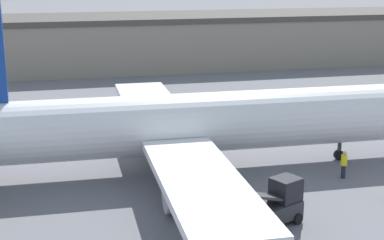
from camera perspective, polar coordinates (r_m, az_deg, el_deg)
The scene contains 5 objects.
ground_plane at distance 39.60m, azimuth 0.00°, elevation -4.93°, with size 400.00×400.00×0.00m, color slate.
terminal_building at distance 81.14m, azimuth 2.15°, elevation 7.84°, with size 96.02×13.51×6.91m.
airplane at distance 38.40m, azimuth -1.49°, elevation -0.40°, with size 37.18×32.57×12.67m.
ground_crew_worker at distance 39.20m, azimuth 14.51°, elevation -4.13°, with size 0.40×0.40×1.82m.
belt_loader_truck at distance 31.74m, azimuth 8.25°, elevation -8.10°, with size 3.51×2.75×2.46m.
Camera 1 is at (-8.71, -36.21, 13.44)m, focal length 55.00 mm.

